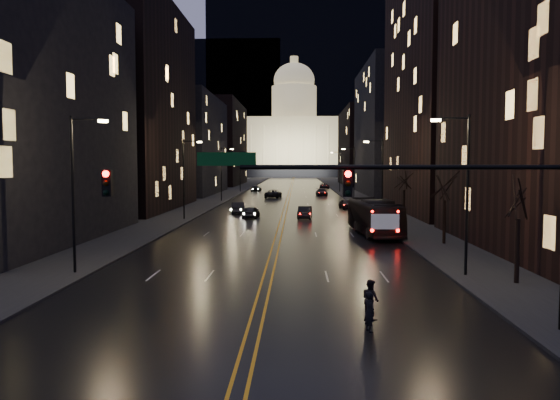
# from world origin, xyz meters

# --- Properties ---
(ground) EXTENTS (900.00, 900.00, 0.00)m
(ground) POSITION_xyz_m (0.00, 0.00, 0.00)
(ground) COLOR black
(ground) RESTS_ON ground
(road) EXTENTS (20.00, 320.00, 0.02)m
(road) POSITION_xyz_m (0.00, 130.00, 0.01)
(road) COLOR black
(road) RESTS_ON ground
(sidewalk_left) EXTENTS (8.00, 320.00, 0.16)m
(sidewalk_left) POSITION_xyz_m (-14.00, 130.00, 0.08)
(sidewalk_left) COLOR black
(sidewalk_left) RESTS_ON ground
(sidewalk_right) EXTENTS (8.00, 320.00, 0.16)m
(sidewalk_right) POSITION_xyz_m (14.00, 130.00, 0.08)
(sidewalk_right) COLOR black
(sidewalk_right) RESTS_ON ground
(center_line) EXTENTS (0.62, 320.00, 0.01)m
(center_line) POSITION_xyz_m (0.00, 130.00, 0.03)
(center_line) COLOR orange
(center_line) RESTS_ON road
(building_left_near) EXTENTS (12.00, 28.00, 22.00)m
(building_left_near) POSITION_xyz_m (-21.00, 22.00, 11.00)
(building_left_near) COLOR black
(building_left_near) RESTS_ON ground
(building_left_mid) EXTENTS (12.00, 30.00, 28.00)m
(building_left_mid) POSITION_xyz_m (-21.00, 54.00, 14.00)
(building_left_mid) COLOR black
(building_left_mid) RESTS_ON ground
(building_left_far) EXTENTS (12.00, 34.00, 20.00)m
(building_left_far) POSITION_xyz_m (-21.00, 92.00, 10.00)
(building_left_far) COLOR black
(building_left_far) RESTS_ON ground
(building_left_dist) EXTENTS (12.00, 40.00, 24.00)m
(building_left_dist) POSITION_xyz_m (-21.00, 140.00, 12.00)
(building_left_dist) COLOR black
(building_left_dist) RESTS_ON ground
(building_right_tall) EXTENTS (12.00, 30.00, 38.00)m
(building_right_tall) POSITION_xyz_m (21.00, 50.00, 19.00)
(building_right_tall) COLOR black
(building_right_tall) RESTS_ON ground
(building_right_mid) EXTENTS (12.00, 34.00, 26.00)m
(building_right_mid) POSITION_xyz_m (21.00, 92.00, 13.00)
(building_right_mid) COLOR black
(building_right_mid) RESTS_ON ground
(building_right_dist) EXTENTS (12.00, 40.00, 22.00)m
(building_right_dist) POSITION_xyz_m (21.00, 140.00, 11.00)
(building_right_dist) COLOR black
(building_right_dist) RESTS_ON ground
(mountain_ridge) EXTENTS (520.00, 60.00, 130.00)m
(mountain_ridge) POSITION_xyz_m (40.00, 380.00, 65.00)
(mountain_ridge) COLOR black
(mountain_ridge) RESTS_ON ground
(capitol) EXTENTS (90.00, 50.00, 58.50)m
(capitol) POSITION_xyz_m (0.00, 250.00, 17.15)
(capitol) COLOR black
(capitol) RESTS_ON ground
(traffic_signal) EXTENTS (17.29, 0.45, 7.00)m
(traffic_signal) POSITION_xyz_m (5.91, -0.00, 5.10)
(traffic_signal) COLOR black
(traffic_signal) RESTS_ON ground
(streetlamp_right_near) EXTENTS (2.13, 0.25, 9.00)m
(streetlamp_right_near) POSITION_xyz_m (10.81, 10.00, 5.08)
(streetlamp_right_near) COLOR black
(streetlamp_right_near) RESTS_ON ground
(streetlamp_left_near) EXTENTS (2.13, 0.25, 9.00)m
(streetlamp_left_near) POSITION_xyz_m (-10.81, 10.00, 5.08)
(streetlamp_left_near) COLOR black
(streetlamp_left_near) RESTS_ON ground
(streetlamp_right_mid) EXTENTS (2.13, 0.25, 9.00)m
(streetlamp_right_mid) POSITION_xyz_m (10.81, 40.00, 5.08)
(streetlamp_right_mid) COLOR black
(streetlamp_right_mid) RESTS_ON ground
(streetlamp_left_mid) EXTENTS (2.13, 0.25, 9.00)m
(streetlamp_left_mid) POSITION_xyz_m (-10.81, 40.00, 5.08)
(streetlamp_left_mid) COLOR black
(streetlamp_left_mid) RESTS_ON ground
(streetlamp_right_far) EXTENTS (2.13, 0.25, 9.00)m
(streetlamp_right_far) POSITION_xyz_m (10.81, 70.00, 5.08)
(streetlamp_right_far) COLOR black
(streetlamp_right_far) RESTS_ON ground
(streetlamp_left_far) EXTENTS (2.13, 0.25, 9.00)m
(streetlamp_left_far) POSITION_xyz_m (-10.81, 70.00, 5.08)
(streetlamp_left_far) COLOR black
(streetlamp_left_far) RESTS_ON ground
(streetlamp_right_dist) EXTENTS (2.13, 0.25, 9.00)m
(streetlamp_right_dist) POSITION_xyz_m (10.81, 100.00, 5.08)
(streetlamp_right_dist) COLOR black
(streetlamp_right_dist) RESTS_ON ground
(streetlamp_left_dist) EXTENTS (2.13, 0.25, 9.00)m
(streetlamp_left_dist) POSITION_xyz_m (-10.81, 100.00, 5.08)
(streetlamp_left_dist) COLOR black
(streetlamp_left_dist) RESTS_ON ground
(tree_right_near) EXTENTS (2.40, 2.40, 6.65)m
(tree_right_near) POSITION_xyz_m (13.00, 8.00, 4.53)
(tree_right_near) COLOR black
(tree_right_near) RESTS_ON ground
(tree_right_mid) EXTENTS (2.40, 2.40, 6.65)m
(tree_right_mid) POSITION_xyz_m (13.00, 22.00, 4.53)
(tree_right_mid) COLOR black
(tree_right_mid) RESTS_ON ground
(tree_right_far) EXTENTS (2.40, 2.40, 6.65)m
(tree_right_far) POSITION_xyz_m (13.00, 38.00, 4.53)
(tree_right_far) COLOR black
(tree_right_far) RESTS_ON ground
(bus) EXTENTS (3.68, 11.59, 3.18)m
(bus) POSITION_xyz_m (8.50, 28.30, 1.59)
(bus) COLOR black
(bus) RESTS_ON ground
(oncoming_car_a) EXTENTS (1.95, 4.34, 1.45)m
(oncoming_car_a) POSITION_xyz_m (-3.74, 42.61, 0.72)
(oncoming_car_a) COLOR black
(oncoming_car_a) RESTS_ON ground
(oncoming_car_b) EXTENTS (2.15, 4.65, 1.48)m
(oncoming_car_b) POSITION_xyz_m (-5.86, 48.04, 0.74)
(oncoming_car_b) COLOR black
(oncoming_car_b) RESTS_ON ground
(oncoming_car_c) EXTENTS (3.23, 5.80, 1.53)m
(oncoming_car_c) POSITION_xyz_m (-2.75, 79.83, 0.77)
(oncoming_car_c) COLOR black
(oncoming_car_c) RESTS_ON ground
(oncoming_car_d) EXTENTS (2.41, 4.77, 1.33)m
(oncoming_car_d) POSITION_xyz_m (-7.66, 102.39, 0.66)
(oncoming_car_d) COLOR black
(oncoming_car_d) RESTS_ON ground
(receding_car_a) EXTENTS (1.80, 4.40, 1.42)m
(receding_car_a) POSITION_xyz_m (2.50, 42.19, 0.71)
(receding_car_a) COLOR black
(receding_car_a) RESTS_ON ground
(receding_car_b) EXTENTS (2.19, 4.28, 1.39)m
(receding_car_b) POSITION_xyz_m (8.50, 55.43, 0.70)
(receding_car_b) COLOR black
(receding_car_b) RESTS_ON ground
(receding_car_c) EXTENTS (2.29, 5.05, 1.43)m
(receding_car_c) POSITION_xyz_m (6.39, 86.32, 0.72)
(receding_car_c) COLOR black
(receding_car_c) RESTS_ON ground
(receding_car_d) EXTENTS (2.71, 5.36, 1.45)m
(receding_car_d) POSITION_xyz_m (8.50, 116.98, 0.73)
(receding_car_d) COLOR black
(receding_car_d) RESTS_ON ground
(pedestrian_a) EXTENTS (0.55, 0.66, 1.55)m
(pedestrian_a) POSITION_xyz_m (4.35, -0.04, 0.78)
(pedestrian_a) COLOR black
(pedestrian_a) RESTS_ON ground
(pedestrian_b) EXTENTS (0.76, 0.91, 1.64)m
(pedestrian_b) POSITION_xyz_m (4.62, 1.69, 0.82)
(pedestrian_b) COLOR black
(pedestrian_b) RESTS_ON ground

